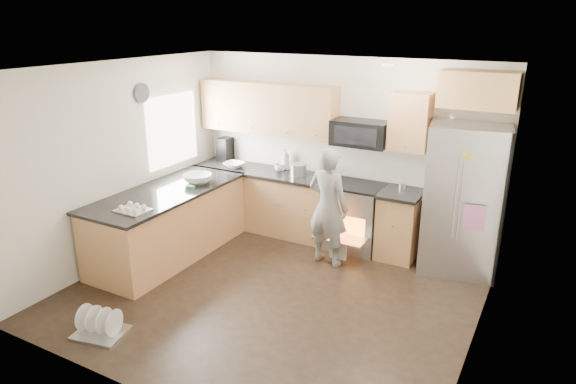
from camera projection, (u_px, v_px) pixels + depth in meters
The scene contains 8 objects.
ground at pixel (271, 293), 6.06m from camera, with size 4.50×4.50×0.00m, color black.
room_shell at pixel (267, 156), 5.55m from camera, with size 4.54×4.04×2.62m.
back_cabinet_run at pixel (297, 171), 7.47m from camera, with size 4.45×0.64×2.50m.
peninsula at pixel (169, 223), 6.91m from camera, with size 0.96×2.36×1.05m.
stove_range at pixel (355, 202), 7.09m from camera, with size 0.76×0.97×1.79m.
refrigerator at pixel (463, 200), 6.36m from camera, with size 1.03×0.87×1.89m.
person at pixel (328, 207), 6.59m from camera, with size 0.57×0.38×1.57m, color gray.
dish_rack at pixel (100, 327), 5.26m from camera, with size 0.57×0.49×0.31m.
Camera 1 is at (2.74, -4.59, 3.10)m, focal length 32.00 mm.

